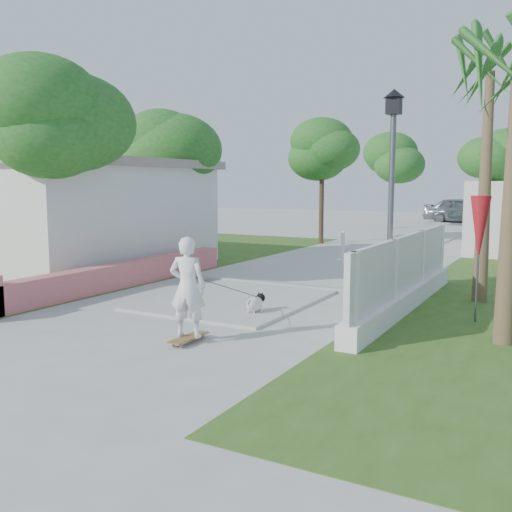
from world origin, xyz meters
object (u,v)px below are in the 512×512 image
Objects in this scene: skateboarder at (207,287)px; dog at (256,303)px; street_lamp at (391,188)px; parked_car at (463,210)px; patio_umbrella at (479,230)px; bollard at (343,248)px.

dog is (0.05, 1.58, -0.57)m from skateboarder.
street_lamp is 26.75m from parked_car.
parked_car is at bearing 95.89° from street_lamp.
skateboarder is at bearing -141.86° from patio_umbrella.
dog is at bearing -108.53° from skateboarder.
street_lamp reaches higher than skateboarder.
skateboarder reaches higher than dog.
street_lamp is 2.27m from patio_umbrella.
bollard is at bearing 120.96° from street_lamp.
parked_car is at bearing -105.38° from skateboarder.
dog is at bearing -174.11° from parked_car.
parked_car is (-0.79, 30.58, 0.04)m from skateboarder.
street_lamp is at bearing 56.57° from dog.
skateboarder is 4.66× the size of dog.
patio_umbrella is (4.60, -5.50, 1.10)m from bollard.
skateboarder reaches higher than bollard.
bollard is 8.56m from skateboarder.
street_lamp is at bearing -59.04° from bollard.
parked_car is at bearing 99.56° from patio_umbrella.
patio_umbrella is 27.96m from parked_car.
street_lamp is 3.79m from dog.
dog is at bearing -127.96° from street_lamp.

